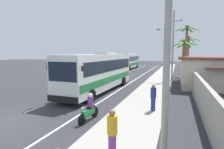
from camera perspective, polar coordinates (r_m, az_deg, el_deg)
The scene contains 14 objects.
ground_plane at distance 12.11m, azimuth -31.34°, elevation -12.53°, with size 160.00×160.00×0.00m, color #303035.
sidewalk_kerb at distance 17.65m, azimuth 11.85°, elevation -5.59°, with size 3.20×90.00×0.14m, color #A8A399.
lane_markings at distance 23.12m, azimuth 1.95°, elevation -2.70°, with size 3.65×71.00×0.01m.
boundary_wall at distance 21.34m, azimuth 23.55°, elevation -1.29°, with size 0.24×60.00×2.05m, color #9E998E.
coach_bus_foreground at distance 18.30m, azimuth -3.72°, elevation 1.21°, with size 3.22×12.34×3.91m.
coach_bus_far_lane at distance 43.12m, azimuth 4.96°, elevation 4.26°, with size 3.05×12.21×3.74m.
motorcycle_beside_bus at distance 10.56m, azimuth -7.06°, elevation -10.70°, with size 0.56×1.96×1.56m.
pedestrian_midwalk at distance 11.98m, azimuth 12.63°, elevation -6.83°, with size 0.36×0.36×1.68m.
pedestrian_far_walk at distance 6.70m, azimuth 0.07°, elevation -17.48°, with size 0.36×0.36×1.73m.
utility_pole_nearest at distance 6.78m, azimuth 17.09°, elevation 19.30°, with size 2.26×0.24×10.19m.
utility_pole_mid at distance 26.13m, azimuth 18.14°, elevation 8.94°, with size 3.28×0.24×9.29m.
palm_nearest at distance 31.96m, azimuth 22.49°, elevation 7.44°, with size 3.48×3.09×6.45m.
palm_second at distance 27.40m, azimuth 22.01°, elevation 9.05°, with size 3.28×2.97×7.49m.
palm_third at distance 22.35m, azimuth 21.29°, elevation 6.36°, with size 2.96×2.69×5.28m.
Camera 1 is at (9.04, -7.10, 3.79)m, focal length 29.59 mm.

